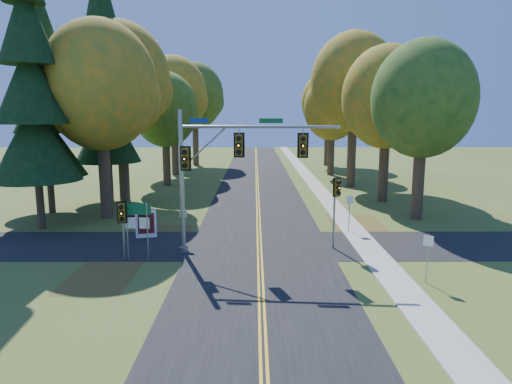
{
  "coord_description": "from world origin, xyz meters",
  "views": [
    {
      "loc": [
        -0.28,
        -23.68,
        7.59
      ],
      "look_at": [
        -0.2,
        1.75,
        3.2
      ],
      "focal_mm": 32.0,
      "sensor_mm": 36.0,
      "label": 1
    }
  ],
  "objects_px": {
    "route_sign_cluster": "(137,220)",
    "traffic_mast": "(220,163)",
    "east_signal_pole": "(336,195)",
    "info_kiosk": "(146,224)"
  },
  "relations": [
    {
      "from": "traffic_mast",
      "to": "info_kiosk",
      "type": "relative_size",
      "value": 4.88
    },
    {
      "from": "traffic_mast",
      "to": "route_sign_cluster",
      "type": "relative_size",
      "value": 2.72
    },
    {
      "from": "route_sign_cluster",
      "to": "traffic_mast",
      "type": "bearing_deg",
      "value": 20.67
    },
    {
      "from": "east_signal_pole",
      "to": "traffic_mast",
      "type": "bearing_deg",
      "value": 166.94
    },
    {
      "from": "traffic_mast",
      "to": "route_sign_cluster",
      "type": "xyz_separation_m",
      "value": [
        -4.21,
        -1.32,
        -2.79
      ]
    },
    {
      "from": "traffic_mast",
      "to": "east_signal_pole",
      "type": "distance_m",
      "value": 6.68
    },
    {
      "from": "traffic_mast",
      "to": "info_kiosk",
      "type": "distance_m",
      "value": 7.19
    },
    {
      "from": "east_signal_pole",
      "to": "route_sign_cluster",
      "type": "relative_size",
      "value": 1.3
    },
    {
      "from": "info_kiosk",
      "to": "east_signal_pole",
      "type": "bearing_deg",
      "value": -24.26
    },
    {
      "from": "east_signal_pole",
      "to": "route_sign_cluster",
      "type": "xyz_separation_m",
      "value": [
        -10.56,
        -2.13,
        -0.89
      ]
    }
  ]
}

